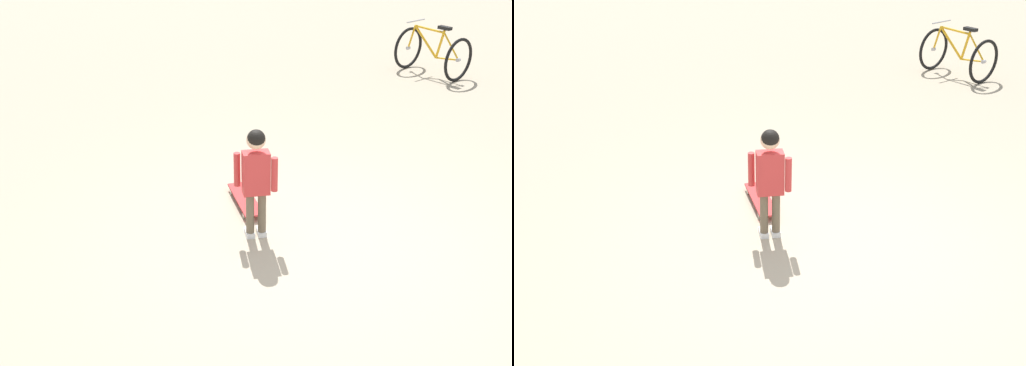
# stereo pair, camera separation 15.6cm
# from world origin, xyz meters

# --- Properties ---
(ground_plane) EXTENTS (50.00, 50.00, 0.00)m
(ground_plane) POSITION_xyz_m (0.00, 0.00, 0.00)
(ground_plane) COLOR tan
(child_person) EXTENTS (0.30, 0.31, 1.06)m
(child_person) POSITION_xyz_m (-0.50, -0.44, 0.66)
(child_person) COLOR brown
(child_person) RESTS_ON ground
(skateboard) EXTENTS (0.77, 0.33, 0.07)m
(skateboard) POSITION_xyz_m (-1.10, -0.27, 0.06)
(skateboard) COLOR #B22D2D
(skateboard) RESTS_ON ground
(bicycle_near) EXTENTS (1.20, 0.92, 0.85)m
(bicycle_near) POSITION_xyz_m (-3.97, 4.57, 0.38)
(bicycle_near) COLOR black
(bicycle_near) RESTS_ON ground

